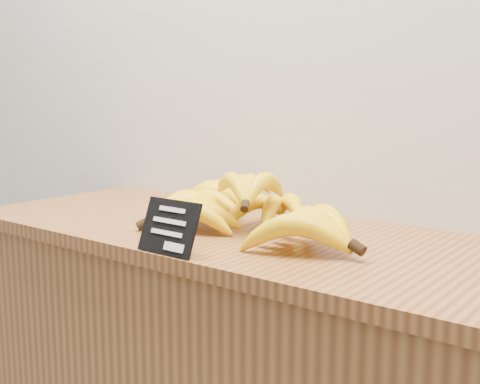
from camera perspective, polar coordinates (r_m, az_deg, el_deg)
name	(u,v)px	position (r m, az deg, el deg)	size (l,w,h in m)	color
counter_top	(254,237)	(1.30, 1.35, -4.29)	(1.39, 0.54, 0.03)	#945B2D
chalkboard_sign	(169,227)	(1.11, -6.75, -3.33)	(0.13, 0.01, 0.10)	black
banana_pile	(243,210)	(1.29, 0.31, -1.75)	(0.57, 0.40, 0.12)	yellow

